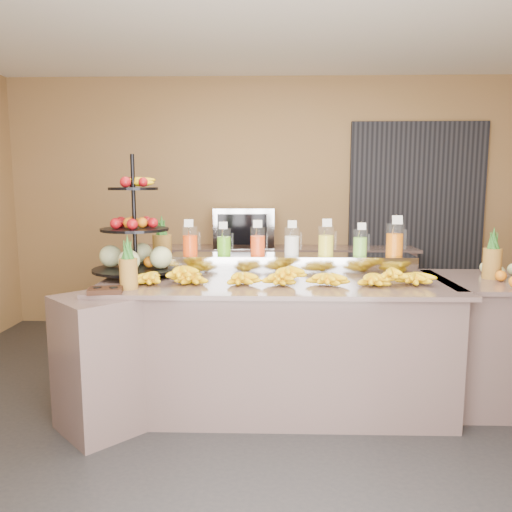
{
  "coord_description": "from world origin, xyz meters",
  "views": [
    {
      "loc": [
        -0.05,
        -3.21,
        1.61
      ],
      "look_at": [
        -0.15,
        0.3,
        1.11
      ],
      "focal_mm": 35.0,
      "sensor_mm": 36.0,
      "label": 1
    }
  ],
  "objects_px": {
    "condiment_caddy": "(106,290)",
    "oven_warmer": "(243,227)",
    "pitcher_tray": "(292,264)",
    "banana_heap": "(284,273)",
    "fruit_stand": "(141,246)"
  },
  "relations": [
    {
      "from": "condiment_caddy",
      "to": "oven_warmer",
      "type": "distance_m",
      "value": 2.5
    },
    {
      "from": "pitcher_tray",
      "to": "banana_heap",
      "type": "distance_m",
      "value": 0.37
    },
    {
      "from": "banana_heap",
      "to": "fruit_stand",
      "type": "relative_size",
      "value": 2.33
    },
    {
      "from": "pitcher_tray",
      "to": "banana_heap",
      "type": "height_order",
      "value": "banana_heap"
    },
    {
      "from": "condiment_caddy",
      "to": "fruit_stand",
      "type": "bearing_deg",
      "value": 82.15
    },
    {
      "from": "fruit_stand",
      "to": "oven_warmer",
      "type": "height_order",
      "value": "fruit_stand"
    },
    {
      "from": "pitcher_tray",
      "to": "oven_warmer",
      "type": "bearing_deg",
      "value": 105.32
    },
    {
      "from": "pitcher_tray",
      "to": "condiment_caddy",
      "type": "xyz_separation_m",
      "value": [
        -1.21,
        -0.7,
        -0.06
      ]
    },
    {
      "from": "banana_heap",
      "to": "oven_warmer",
      "type": "xyz_separation_m",
      "value": [
        -0.39,
        2.04,
        0.15
      ]
    },
    {
      "from": "banana_heap",
      "to": "condiment_caddy",
      "type": "bearing_deg",
      "value": -163.6
    },
    {
      "from": "banana_heap",
      "to": "oven_warmer",
      "type": "bearing_deg",
      "value": 100.91
    },
    {
      "from": "banana_heap",
      "to": "fruit_stand",
      "type": "distance_m",
      "value": 1.11
    },
    {
      "from": "pitcher_tray",
      "to": "banana_heap",
      "type": "bearing_deg",
      "value": -100.11
    },
    {
      "from": "oven_warmer",
      "to": "banana_heap",
      "type": "bearing_deg",
      "value": -82.85
    },
    {
      "from": "banana_heap",
      "to": "condiment_caddy",
      "type": "relative_size",
      "value": 10.02
    }
  ]
}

